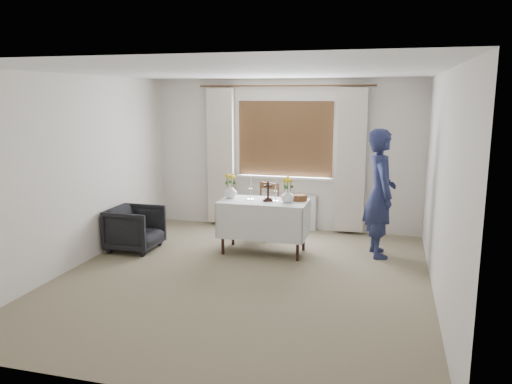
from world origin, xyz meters
TOP-DOWN VIEW (x-y plane):
  - ground at (0.00, 0.00)m, footprint 5.00×5.00m
  - altar_table at (-0.01, 1.07)m, footprint 1.24×0.64m
  - wooden_chair at (-0.20, 1.77)m, footprint 0.54×0.54m
  - armchair at (-1.85, 0.71)m, footprint 0.71×0.69m
  - person at (1.58, 1.37)m, footprint 0.59×0.74m
  - radiator at (0.00, 2.42)m, footprint 1.10×0.10m
  - wooden_cross at (0.06, 1.06)m, footprint 0.16×0.14m
  - candlestick_left at (-0.20, 1.09)m, footprint 0.10×0.10m
  - candlestick_right at (0.17, 1.07)m, footprint 0.10×0.10m
  - flower_vase_left at (-0.52, 1.13)m, footprint 0.22×0.22m
  - flower_vase_right at (0.34, 1.06)m, footprint 0.24×0.24m
  - wicker_basket at (0.48, 1.23)m, footprint 0.30×0.30m

SIDE VIEW (x-z plane):
  - ground at x=0.00m, z-range 0.00..0.00m
  - radiator at x=0.00m, z-range 0.00..0.60m
  - armchair at x=-1.85m, z-range 0.00..0.64m
  - altar_table at x=-0.01m, z-range 0.00..0.76m
  - wooden_chair at x=-0.20m, z-range 0.00..0.88m
  - wicker_basket at x=0.48m, z-range 0.76..0.85m
  - flower_vase_right at x=0.34m, z-range 0.76..0.95m
  - flower_vase_left at x=-0.52m, z-range 0.76..0.96m
  - person at x=1.58m, z-range 0.00..1.79m
  - wooden_cross at x=0.06m, z-range 0.76..1.05m
  - candlestick_right at x=0.17m, z-range 0.76..1.07m
  - candlestick_left at x=-0.20m, z-range 0.76..1.10m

